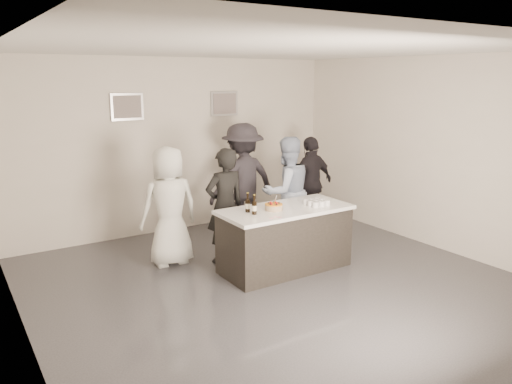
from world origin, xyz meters
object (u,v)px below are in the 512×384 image
Objects in this scene: beer_bottle_a at (248,203)px; person_guest_left at (169,206)px; person_guest_right at (311,183)px; person_guest_back at (243,180)px; beer_bottle_b at (254,205)px; bar_counter at (285,239)px; person_main_blue at (287,192)px; person_main_black at (225,206)px; cake at (274,207)px.

person_guest_left reaches higher than beer_bottle_a.
person_guest_right is 0.86× the size of person_guest_back.
beer_bottle_b is at bearing -84.38° from beer_bottle_a.
person_main_blue is at bearing 52.83° from bar_counter.
person_main_blue reaches higher than beer_bottle_a.
person_guest_right is (2.10, 1.25, -0.20)m from beer_bottle_a.
beer_bottle_b is (0.01, -0.14, 0.00)m from beer_bottle_a.
person_guest_left reaches higher than person_guest_right.
person_main_black is at bearing 91.27° from beer_bottle_b.
person_main_blue is 1.02× the size of person_guest_left.
cake reaches higher than bar_counter.
bar_counter is 0.53m from cake.
cake is at bearing 137.05° from person_guest_left.
bar_counter is 0.99m from person_main_black.
bar_counter is at bearing 1.93° from cake.
person_guest_left is at bearing 126.49° from beer_bottle_a.
person_guest_right reaches higher than beer_bottle_b.
beer_bottle_a is 1.22m from person_guest_left.
person_guest_right is 1.26m from person_guest_back.
person_guest_left is at bearing -2.12° from person_main_blue.
bar_counter is 1.15m from person_main_blue.
beer_bottle_a is 0.15× the size of person_guest_left.
cake is 0.14× the size of person_main_black.
person_main_black is 0.98× the size of person_guest_left.
beer_bottle_a is at bearing 164.05° from cake.
person_main_blue is 1.93m from person_guest_left.
person_main_black is 1.02× the size of person_guest_right.
person_main_blue is (1.19, 0.90, -0.15)m from beer_bottle_b.
person_main_black is (-0.36, 0.72, -0.09)m from cake.
person_guest_right reaches higher than cake.
person_main_black is 0.80m from person_guest_left.
person_guest_back is (0.90, 0.98, 0.11)m from person_main_black.
person_guest_left is at bearing -26.66° from person_main_black.
cake is 1.21m from person_main_blue.
beer_bottle_b is 0.16× the size of person_guest_right.
person_guest_left is at bearing 123.33° from beer_bottle_b.
beer_bottle_b is at bearing -174.92° from bar_counter.
person_guest_left reaches higher than person_main_black.
cake is at bearing 49.65° from person_main_blue.
beer_bottle_a is 1.43m from person_main_blue.
person_main_black is 0.88× the size of person_guest_back.
person_main_black is at bearing 9.15° from person_guest_right.
bar_counter is 1.07× the size of person_guest_left.
beer_bottle_a is at bearing 58.14° from person_guest_back.
cake is 1.52m from person_guest_left.
beer_bottle_a is 0.14m from beer_bottle_b.
beer_bottle_b is 1.96m from person_guest_back.
person_guest_back reaches higher than cake.
person_guest_left reaches higher than beer_bottle_b.
beer_bottle_a is 0.14× the size of person_guest_back.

